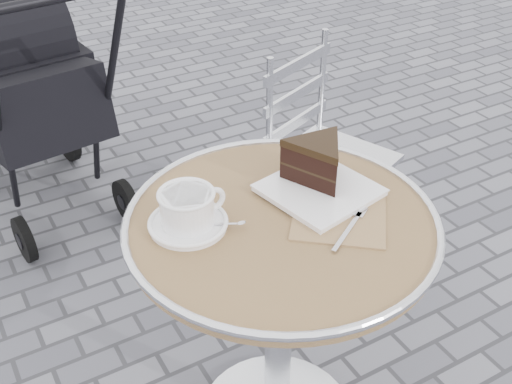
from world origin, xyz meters
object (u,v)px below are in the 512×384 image
cappuccino_set (188,211)px  cake_plate_set (319,168)px  cafe_table (280,274)px  bistro_chair (312,133)px  baby_stroller (24,99)px

cappuccino_set → cake_plate_set: (0.33, -0.02, 0.02)m
cafe_table → bistro_chair: (0.52, 0.62, -0.06)m
cappuccino_set → cake_plate_set: bearing=-4.5°
cake_plate_set → baby_stroller: (-0.42, 1.41, -0.32)m
cake_plate_set → cappuccino_set: bearing=165.6°
cappuccino_set → cake_plate_set: cake_plate_set is taller
baby_stroller → cake_plate_set: bearing=-80.2°
cafe_table → bistro_chair: bistro_chair is taller
cafe_table → cake_plate_set: (0.14, 0.07, 0.22)m
cafe_table → cappuccino_set: bearing=156.7°
cake_plate_set → bistro_chair: cake_plate_set is taller
bistro_chair → baby_stroller: baby_stroller is taller
cafe_table → baby_stroller: bearing=100.6°
cappuccino_set → baby_stroller: size_ratio=0.18×
bistro_chair → baby_stroller: (-0.79, 0.86, -0.04)m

